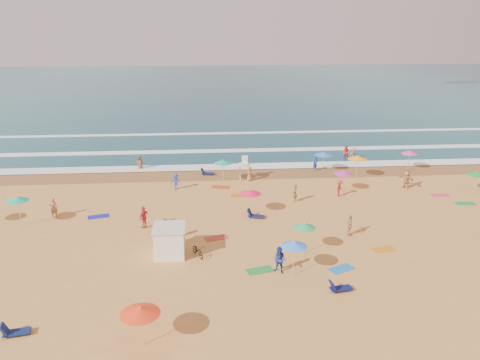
{
  "coord_description": "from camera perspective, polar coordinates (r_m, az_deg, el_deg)",
  "views": [
    {
      "loc": [
        -3.4,
        -34.68,
        15.01
      ],
      "look_at": [
        -0.26,
        6.0,
        1.5
      ],
      "focal_mm": 35.0,
      "sensor_mm": 36.0,
      "label": 1
    }
  ],
  "objects": [
    {
      "name": "towels",
      "position": [
        37.2,
        2.23,
        -5.47
      ],
      "size": [
        49.29,
        18.09,
        0.03
      ],
      "color": "red",
      "rests_on": "ground"
    },
    {
      "name": "loungers",
      "position": [
        35.76,
        7.69,
        -6.38
      ],
      "size": [
        46.97,
        26.98,
        0.34
      ],
      "color": "#0D1D45",
      "rests_on": "ground"
    },
    {
      "name": "ocean",
      "position": [
        119.68,
        -2.81,
        11.1
      ],
      "size": [
        220.0,
        140.0,
        0.18
      ],
      "primitive_type": "cube",
      "color": "#0C4756",
      "rests_on": "ground"
    },
    {
      "name": "cabana",
      "position": [
        32.48,
        -8.57,
        -7.46
      ],
      "size": [
        2.0,
        2.0,
        2.0
      ],
      "primitive_type": "cube",
      "color": "white",
      "rests_on": "ground"
    },
    {
      "name": "ground",
      "position": [
        37.94,
        1.09,
        -4.99
      ],
      "size": [
        220.0,
        220.0,
        0.0
      ],
      "primitive_type": "plane",
      "color": "gold",
      "rests_on": "ground"
    },
    {
      "name": "cabana_roof",
      "position": [
        32.03,
        -8.66,
        -5.75
      ],
      "size": [
        2.2,
        2.2,
        0.12
      ],
      "primitive_type": "cube",
      "color": "silver",
      "rests_on": "cabana"
    },
    {
      "name": "lifeguard_stand",
      "position": [
        47.73,
        0.58,
        1.31
      ],
      "size": [
        1.2,
        1.2,
        2.1
      ],
      "primitive_type": null,
      "color": "white",
      "rests_on": "ground"
    },
    {
      "name": "bicycle",
      "position": [
        32.37,
        -5.16,
        -8.55
      ],
      "size": [
        1.2,
        1.7,
        0.85
      ],
      "primitive_type": "imported",
      "rotation": [
        0.0,
        0.0,
        0.44
      ],
      "color": "black",
      "rests_on": "ground"
    },
    {
      "name": "beach_umbrellas",
      "position": [
        37.74,
        3.83,
        -1.73
      ],
      "size": [
        48.89,
        29.41,
        0.74
      ],
      "color": "#FEA61A",
      "rests_on": "ground"
    },
    {
      "name": "wet_sand",
      "position": [
        49.63,
        -0.28,
        0.72
      ],
      "size": [
        220.0,
        220.0,
        0.0
      ],
      "primitive_type": "plane",
      "color": "olive",
      "rests_on": "ground"
    },
    {
      "name": "beachgoers",
      "position": [
        41.96,
        1.42,
        -1.49
      ],
      "size": [
        39.07,
        30.05,
        2.07
      ],
      "color": "#233EA4",
      "rests_on": "ground"
    },
    {
      "name": "surf_foam",
      "position": [
        58.05,
        -0.91,
        3.44
      ],
      "size": [
        200.0,
        18.7,
        0.05
      ],
      "color": "white",
      "rests_on": "ground"
    }
  ]
}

